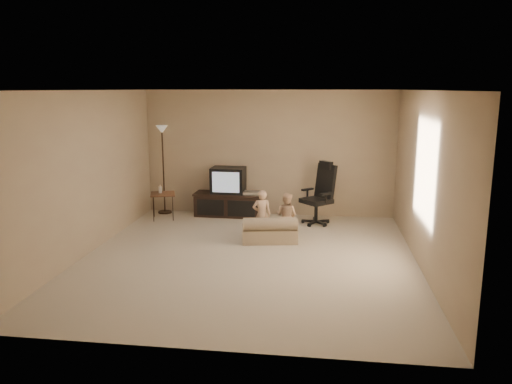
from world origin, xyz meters
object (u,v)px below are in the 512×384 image
office_chair (319,202)px  floor_lamp (163,150)px  side_table (162,194)px  child_sofa (270,231)px  toddler_left (262,215)px  toddler_right (286,216)px  tv_stand (229,196)px

office_chair → floor_lamp: (-3.17, 0.42, 0.89)m
side_table → child_sofa: 2.58m
office_chair → toddler_left: size_ratio=1.38×
toddler_right → floor_lamp: bearing=-4.5°
child_sofa → toddler_right: bearing=33.9°
child_sofa → toddler_left: 0.32m
side_table → toddler_right: bearing=-21.5°
side_table → floor_lamp: (-0.12, 0.47, 0.82)m
toddler_left → tv_stand: bearing=-71.3°
office_chair → side_table: office_chair is taller
side_table → floor_lamp: size_ratio=0.39×
floor_lamp → child_sofa: 3.12m
tv_stand → child_sofa: bearing=-56.8°
toddler_right → tv_stand: bearing=-23.2°
side_table → child_sofa: side_table is taller
office_chair → side_table: 3.05m
office_chair → child_sofa: size_ratio=1.21×
office_chair → toddler_right: size_ratio=1.49×
child_sofa → toddler_left: (-0.15, 0.12, 0.25)m
tv_stand → floor_lamp: (-1.35, 0.06, 0.90)m
toddler_right → child_sofa: bearing=67.8°
tv_stand → side_table: size_ratio=2.00×
office_chair → toddler_right: office_chair is taller
side_table → child_sofa: size_ratio=0.71×
tv_stand → toddler_left: tv_stand is taller
child_sofa → toddler_left: bearing=132.0°
side_table → floor_lamp: bearing=104.1°
office_chair → floor_lamp: bearing=-140.8°
toddler_left → floor_lamp: bearing=-46.2°
side_table → toddler_left: bearing=-27.9°
office_chair → side_table: size_ratio=1.71×
toddler_left → office_chair: bearing=-140.4°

